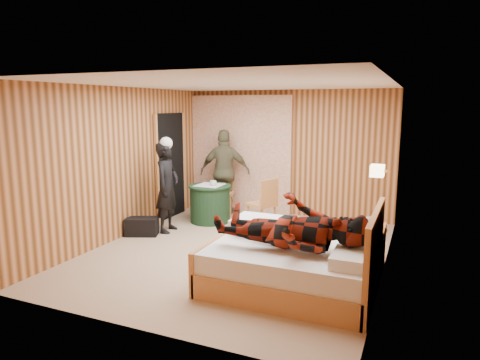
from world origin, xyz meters
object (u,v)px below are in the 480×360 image
at_px(chair_near, 265,200).
at_px(duffel_bag, 142,227).
at_px(man_at_table, 225,172).
at_px(woman_standing, 167,187).
at_px(round_table, 210,203).
at_px(chair_far, 223,188).
at_px(nightstand, 368,246).
at_px(bed, 294,263).
at_px(wall_lamp, 377,171).
at_px(man_on_bed, 291,215).

height_order(chair_near, duffel_bag, chair_near).
height_order(duffel_bag, man_at_table, man_at_table).
xyz_separation_m(woman_standing, man_at_table, (0.39, 1.53, 0.07)).
bearing_deg(man_at_table, chair_near, 129.21).
xyz_separation_m(round_table, man_at_table, (0.00, 0.68, 0.50)).
bearing_deg(chair_far, chair_near, -50.53).
bearing_deg(round_table, nightstand, -22.29).
bearing_deg(bed, man_at_table, 128.10).
bearing_deg(bed, nightstand, 53.04).
relative_size(nightstand, chair_near, 0.66).
bearing_deg(woman_standing, man_at_table, -21.93).
xyz_separation_m(wall_lamp, round_table, (-3.09, 0.90, -0.94)).
relative_size(bed, man_at_table, 1.15).
height_order(nightstand, man_on_bed, man_on_bed).
height_order(nightstand, duffel_bag, nightstand).
distance_m(nightstand, round_table, 3.30).
relative_size(wall_lamp, nightstand, 0.43).
bearing_deg(man_on_bed, nightstand, 59.29).
xyz_separation_m(bed, man_at_table, (-2.30, 2.93, 0.56)).
bearing_deg(chair_near, man_at_table, -97.28).
bearing_deg(woman_standing, chair_far, -21.33).
bearing_deg(bed, chair_far, 128.75).
height_order(bed, nightstand, bed).
distance_m(wall_lamp, duffel_bag, 3.96).
distance_m(duffel_bag, man_at_table, 2.15).
relative_size(wall_lamp, woman_standing, 0.16).
height_order(chair_far, chair_near, chair_far).
xyz_separation_m(nightstand, man_at_table, (-3.05, 1.93, 0.56)).
relative_size(duffel_bag, woman_standing, 0.34).
xyz_separation_m(nightstand, duffel_bag, (-3.73, 0.01, -0.15)).
distance_m(wall_lamp, man_at_table, 3.50).
distance_m(nightstand, man_on_bed, 1.57).
bearing_deg(woman_standing, duffel_bag, 136.10).
bearing_deg(woman_standing, nightstand, -104.13).
height_order(wall_lamp, man_on_bed, man_on_bed).
height_order(bed, chair_near, bed).
distance_m(chair_far, woman_standing, 1.56).
height_order(chair_near, man_at_table, man_at_table).
distance_m(bed, chair_far, 3.72).
distance_m(duffel_bag, man_on_bed, 3.35).
bearing_deg(round_table, man_at_table, 90.00).
bearing_deg(woman_standing, man_on_bed, -128.48).
distance_m(round_table, duffel_bag, 1.43).
bearing_deg(chair_near, chair_far, -95.48).
xyz_separation_m(wall_lamp, man_at_table, (-3.09, 1.58, -0.44)).
xyz_separation_m(bed, duffel_bag, (-2.98, 1.01, -0.15)).
height_order(wall_lamp, man_at_table, man_at_table).
height_order(chair_near, man_on_bed, man_on_bed).
bearing_deg(man_on_bed, chair_near, 116.32).
xyz_separation_m(wall_lamp, chair_near, (-1.95, 0.81, -0.76)).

